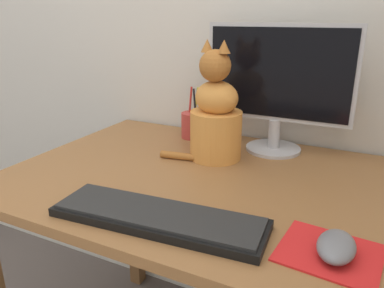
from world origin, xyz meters
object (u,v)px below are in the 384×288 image
Objects in this scene: pen_cup at (192,125)px; computer_mouse_right at (336,246)px; cat at (216,116)px; keyboard at (158,217)px; monitor at (278,83)px.

computer_mouse_right is at bearing -43.28° from pen_cup.
computer_mouse_right is 0.73m from pen_cup.
cat is at bearing 137.26° from computer_mouse_right.
computer_mouse_right reaches higher than keyboard.
computer_mouse_right is (0.34, 0.04, 0.01)m from keyboard.
cat is at bearing 91.27° from keyboard.
keyboard is 4.32× the size of computer_mouse_right.
monitor reaches higher than pen_cup.
pen_cup is (-0.19, 0.54, 0.03)m from keyboard.
computer_mouse_right is 0.53m from cat.
cat reaches higher than computer_mouse_right.
cat reaches higher than keyboard.
monitor reaches higher than computer_mouse_right.
cat is (-0.04, 0.39, 0.12)m from keyboard.
monitor is at bearing 74.88° from keyboard.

